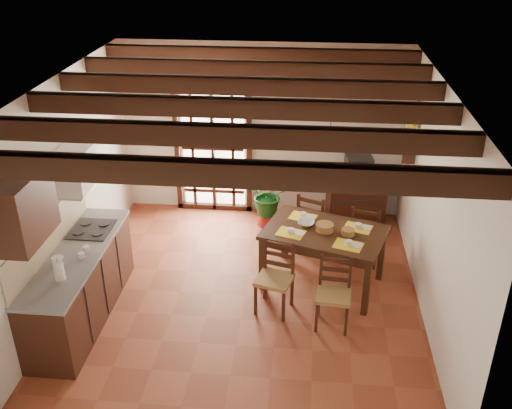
# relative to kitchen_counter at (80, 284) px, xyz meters

# --- Properties ---
(ground_plane) EXTENTS (5.00, 5.00, 0.00)m
(ground_plane) POSITION_rel_kitchen_counter_xyz_m (1.96, 0.60, -0.47)
(ground_plane) COLOR brown
(room_shell) EXTENTS (4.52, 5.02, 2.81)m
(room_shell) POSITION_rel_kitchen_counter_xyz_m (1.96, 0.60, 1.34)
(room_shell) COLOR silver
(room_shell) RESTS_ON ground_plane
(ceiling_beams) EXTENTS (4.50, 4.34, 0.20)m
(ceiling_beams) POSITION_rel_kitchen_counter_xyz_m (1.96, 0.60, 2.22)
(ceiling_beams) COLOR black
(ceiling_beams) RESTS_ON room_shell
(french_door) EXTENTS (1.26, 0.11, 2.32)m
(french_door) POSITION_rel_kitchen_counter_xyz_m (1.16, 3.05, 0.70)
(french_door) COLOR white
(french_door) RESTS_ON ground_plane
(kitchen_counter) EXTENTS (0.64, 2.25, 1.38)m
(kitchen_counter) POSITION_rel_kitchen_counter_xyz_m (0.00, 0.00, 0.00)
(kitchen_counter) COLOR #331910
(kitchen_counter) RESTS_ON ground_plane
(upper_cabinet) EXTENTS (0.35, 0.80, 0.70)m
(upper_cabinet) POSITION_rel_kitchen_counter_xyz_m (-0.12, -0.70, 1.38)
(upper_cabinet) COLOR #331910
(upper_cabinet) RESTS_ON room_shell
(range_hood) EXTENTS (0.38, 0.60, 0.54)m
(range_hood) POSITION_rel_kitchen_counter_xyz_m (-0.09, 0.55, 1.26)
(range_hood) COLOR white
(range_hood) RESTS_ON room_shell
(counter_items) EXTENTS (0.50, 1.43, 0.25)m
(counter_items) POSITION_rel_kitchen_counter_xyz_m (0.00, 0.09, 0.49)
(counter_items) COLOR black
(counter_items) RESTS_ON kitchen_counter
(dining_table) EXTENTS (1.74, 1.39, 0.82)m
(dining_table) POSITION_rel_kitchen_counter_xyz_m (2.95, 0.98, 0.24)
(dining_table) COLOR #351E11
(dining_table) RESTS_ON ground_plane
(chair_near_left) EXTENTS (0.52, 0.50, 0.92)m
(chair_near_left) POSITION_rel_kitchen_counter_xyz_m (2.35, 0.36, -0.19)
(chair_near_left) COLOR olive
(chair_near_left) RESTS_ON ground_plane
(chair_near_right) EXTENTS (0.44, 0.42, 0.89)m
(chair_near_right) POSITION_rel_kitchen_counter_xyz_m (3.07, 0.12, -0.20)
(chair_near_right) COLOR olive
(chair_near_right) RESTS_ON ground_plane
(chair_far_left) EXTENTS (0.57, 0.56, 0.95)m
(chair_far_left) POSITION_rel_kitchen_counter_xyz_m (2.83, 1.84, -0.18)
(chair_far_left) COLOR olive
(chair_far_left) RESTS_ON ground_plane
(chair_far_right) EXTENTS (0.52, 0.50, 0.93)m
(chair_far_right) POSITION_rel_kitchen_counter_xyz_m (3.55, 1.60, -0.18)
(chair_far_right) COLOR olive
(chair_far_right) RESTS_ON ground_plane
(table_setting) EXTENTS (1.11, 0.74, 0.10)m
(table_setting) POSITION_rel_kitchen_counter_xyz_m (2.95, 0.98, 0.46)
(table_setting) COLOR yellow
(table_setting) RESTS_ON dining_table
(table_bowl) EXTENTS (0.26, 0.26, 0.05)m
(table_bowl) POSITION_rel_kitchen_counter_xyz_m (2.71, 1.11, 0.38)
(table_bowl) COLOR white
(table_bowl) RESTS_ON dining_table
(sideboard) EXTENTS (0.96, 0.54, 0.77)m
(sideboard) POSITION_rel_kitchen_counter_xyz_m (3.49, 2.83, -0.09)
(sideboard) COLOR #331910
(sideboard) RESTS_ON ground_plane
(crt_tv) EXTENTS (0.44, 0.41, 0.34)m
(crt_tv) POSITION_rel_kitchen_counter_xyz_m (3.49, 2.82, 0.49)
(crt_tv) COLOR black
(crt_tv) RESTS_ON sideboard
(fuse_box) EXTENTS (0.25, 0.03, 0.32)m
(fuse_box) POSITION_rel_kitchen_counter_xyz_m (3.46, 3.08, 1.28)
(fuse_box) COLOR white
(fuse_box) RESTS_ON room_shell
(plant_pot) EXTENTS (0.38, 0.38, 0.23)m
(plant_pot) POSITION_rel_kitchen_counter_xyz_m (2.11, 2.58, -0.36)
(plant_pot) COLOR maroon
(plant_pot) RESTS_ON ground_plane
(potted_plant) EXTENTS (1.67, 1.45, 1.81)m
(potted_plant) POSITION_rel_kitchen_counter_xyz_m (2.11, 2.58, 0.10)
(potted_plant) COLOR #144C19
(potted_plant) RESTS_ON ground_plane
(wall_shelf) EXTENTS (0.20, 0.42, 0.20)m
(wall_shelf) POSITION_rel_kitchen_counter_xyz_m (4.10, 2.20, 1.04)
(wall_shelf) COLOR #331910
(wall_shelf) RESTS_ON room_shell
(shelf_vase) EXTENTS (0.15, 0.15, 0.15)m
(shelf_vase) POSITION_rel_kitchen_counter_xyz_m (4.10, 2.20, 1.18)
(shelf_vase) COLOR #B2BFB2
(shelf_vase) RESTS_ON wall_shelf
(shelf_flowers) EXTENTS (0.14, 0.14, 0.36)m
(shelf_flowers) POSITION_rel_kitchen_counter_xyz_m (4.10, 2.20, 1.38)
(shelf_flowers) COLOR yellow
(shelf_flowers) RESTS_ON shelf_vase
(framed_picture) EXTENTS (0.03, 0.32, 0.32)m
(framed_picture) POSITION_rel_kitchen_counter_xyz_m (4.18, 2.20, 1.58)
(framed_picture) COLOR brown
(framed_picture) RESTS_ON room_shell
(pendant_lamp) EXTENTS (0.36, 0.36, 0.84)m
(pendant_lamp) POSITION_rel_kitchen_counter_xyz_m (2.95, 1.08, 1.60)
(pendant_lamp) COLOR black
(pendant_lamp) RESTS_ON room_shell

